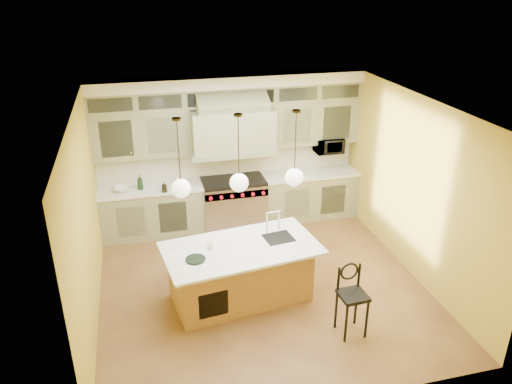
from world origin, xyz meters
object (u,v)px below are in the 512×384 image
object	(u,v)px
kitchen_island	(241,271)
counter_stool	(352,296)
range	(234,202)
microwave	(329,145)

from	to	relation	value
kitchen_island	counter_stool	size ratio (longest dim) A/B	2.31
range	counter_stool	bearing A→B (deg)	-75.67
kitchen_island	microwave	world-z (taller)	microwave
kitchen_island	microwave	distance (m)	3.56
range	counter_stool	xyz separation A→B (m)	(0.90, -3.52, 0.10)
counter_stool	microwave	world-z (taller)	microwave
counter_stool	range	bearing A→B (deg)	101.22
range	microwave	xyz separation A→B (m)	(1.95, 0.11, 0.96)
counter_stool	microwave	size ratio (longest dim) A/B	1.91
kitchen_island	counter_stool	bearing A→B (deg)	-48.58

